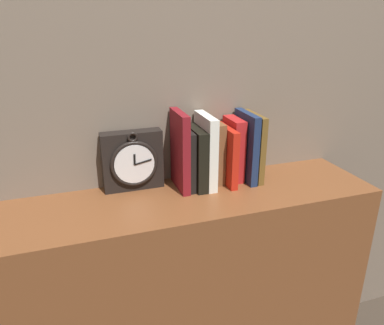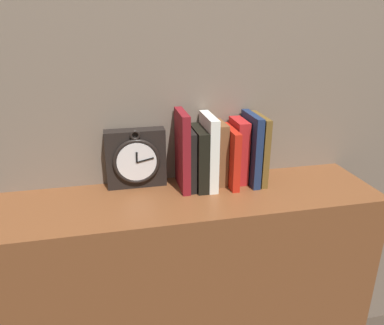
{
  "view_description": "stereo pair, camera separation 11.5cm",
  "coord_description": "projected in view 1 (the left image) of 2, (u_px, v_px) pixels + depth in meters",
  "views": [
    {
      "loc": [
        -0.34,
        -1.02,
        1.38
      ],
      "look_at": [
        0.0,
        0.0,
        0.96
      ],
      "focal_mm": 35.0,
      "sensor_mm": 36.0,
      "label": 1
    },
    {
      "loc": [
        -0.23,
        -1.05,
        1.38
      ],
      "look_at": [
        0.0,
        0.0,
        0.96
      ],
      "focal_mm": 35.0,
      "sensor_mm": 36.0,
      "label": 2
    }
  ],
  "objects": [
    {
      "name": "book_slot3_white",
      "position": [
        206.0,
        151.0,
        1.24
      ],
      "size": [
        0.03,
        0.15,
        0.24
      ],
      "color": "white",
      "rests_on": "bookshelf"
    },
    {
      "name": "book_slot7_navy",
      "position": [
        246.0,
        147.0,
        1.28
      ],
      "size": [
        0.02,
        0.15,
        0.24
      ],
      "color": "navy",
      "rests_on": "bookshelf"
    },
    {
      "name": "clock",
      "position": [
        133.0,
        161.0,
        1.22
      ],
      "size": [
        0.2,
        0.07,
        0.2
      ],
      "color": "black",
      "rests_on": "bookshelf"
    },
    {
      "name": "bookshelf",
      "position": [
        192.0,
        301.0,
        1.35
      ],
      "size": [
        1.22,
        0.32,
        0.84
      ],
      "color": "brown",
      "rests_on": "ground_plane"
    },
    {
      "name": "book_slot2_black",
      "position": [
        196.0,
        158.0,
        1.24
      ],
      "size": [
        0.04,
        0.15,
        0.2
      ],
      "color": "black",
      "rests_on": "bookshelf"
    },
    {
      "name": "book_slot4_brown",
      "position": [
        214.0,
        152.0,
        1.27
      ],
      "size": [
        0.04,
        0.11,
        0.21
      ],
      "color": "brown",
      "rests_on": "bookshelf"
    },
    {
      "name": "wall_back",
      "position": [
        173.0,
        43.0,
        1.19
      ],
      "size": [
        6.0,
        0.05,
        2.6
      ],
      "color": "#756656",
      "rests_on": "ground_plane"
    },
    {
      "name": "book_slot5_red",
      "position": [
        226.0,
        155.0,
        1.27
      ],
      "size": [
        0.02,
        0.16,
        0.2
      ],
      "color": "red",
      "rests_on": "bookshelf"
    },
    {
      "name": "book_slot8_brown",
      "position": [
        253.0,
        147.0,
        1.29
      ],
      "size": [
        0.02,
        0.15,
        0.23
      ],
      "color": "brown",
      "rests_on": "bookshelf"
    },
    {
      "name": "book_slot6_red",
      "position": [
        234.0,
        149.0,
        1.29
      ],
      "size": [
        0.04,
        0.11,
        0.22
      ],
      "color": "red",
      "rests_on": "bookshelf"
    },
    {
      "name": "book_slot0_maroon",
      "position": [
        180.0,
        151.0,
        1.21
      ],
      "size": [
        0.03,
        0.15,
        0.26
      ],
      "color": "maroon",
      "rests_on": "bookshelf"
    },
    {
      "name": "book_slot1_black",
      "position": [
        187.0,
        158.0,
        1.23
      ],
      "size": [
        0.02,
        0.14,
        0.2
      ],
      "color": "black",
      "rests_on": "bookshelf"
    }
  ]
}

